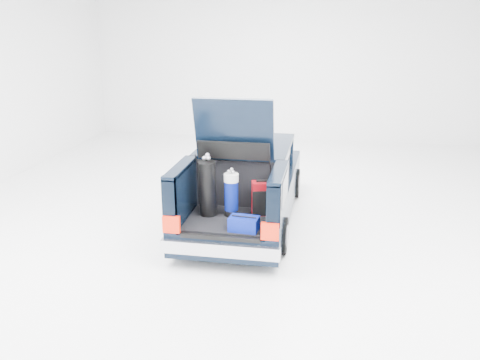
% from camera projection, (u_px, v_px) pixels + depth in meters
% --- Properties ---
extents(ground, '(14.00, 14.00, 0.00)m').
position_uv_depth(ground, '(245.00, 219.00, 9.66)').
color(ground, white).
rests_on(ground, ground).
extents(car, '(1.87, 4.65, 2.47)m').
position_uv_depth(car, '(246.00, 184.00, 9.56)').
color(car, black).
rests_on(car, ground).
extents(red_suitcase, '(0.40, 0.32, 0.58)m').
position_uv_depth(red_suitcase, '(263.00, 198.00, 8.19)').
color(red_suitcase, '#620309').
rests_on(red_suitcase, car).
extents(black_golf_bag, '(0.31, 0.35, 1.01)m').
position_uv_depth(black_golf_bag, '(207.00, 188.00, 8.10)').
color(black_golf_bag, black).
rests_on(black_golf_bag, car).
extents(blue_golf_bag, '(0.30, 0.30, 0.79)m').
position_uv_depth(blue_golf_bag, '(231.00, 194.00, 8.13)').
color(blue_golf_bag, black).
rests_on(blue_golf_bag, car).
extents(blue_duffel, '(0.46, 0.32, 0.23)m').
position_uv_depth(blue_duffel, '(244.00, 224.00, 7.61)').
color(blue_duffel, '#04106B').
rests_on(blue_duffel, car).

